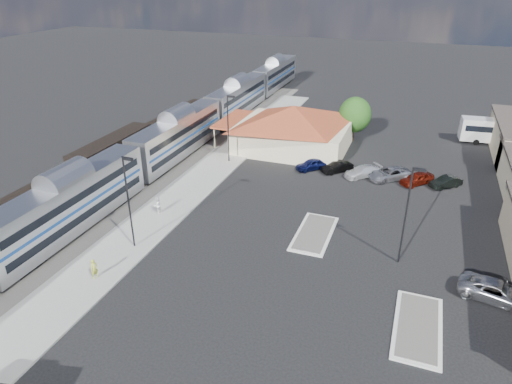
% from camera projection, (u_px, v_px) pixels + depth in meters
% --- Properties ---
extents(ground, '(280.00, 280.00, 0.00)m').
position_uv_depth(ground, '(269.00, 237.00, 43.68)').
color(ground, black).
rests_on(ground, ground).
extents(railbed, '(16.00, 100.00, 0.12)m').
position_uv_depth(railbed, '(130.00, 174.00, 56.92)').
color(railbed, '#4C4944').
rests_on(railbed, ground).
extents(platform, '(5.50, 92.00, 0.18)m').
position_uv_depth(platform, '(187.00, 191.00, 52.42)').
color(platform, gray).
rests_on(platform, ground).
extents(passenger_train, '(3.00, 104.00, 5.55)m').
position_uv_depth(passenger_train, '(178.00, 137.00, 60.92)').
color(passenger_train, silver).
rests_on(passenger_train, ground).
extents(freight_cars, '(2.80, 46.00, 4.00)m').
position_uv_depth(freight_cars, '(113.00, 154.00, 57.94)').
color(freight_cars, black).
rests_on(freight_cars, ground).
extents(station_depot, '(18.35, 12.24, 6.20)m').
position_uv_depth(station_depot, '(293.00, 127.00, 63.95)').
color(station_depot, beige).
rests_on(station_depot, ground).
extents(traffic_island_south, '(3.30, 7.50, 0.21)m').
position_uv_depth(traffic_island_south, '(314.00, 233.00, 44.08)').
color(traffic_island_south, silver).
rests_on(traffic_island_south, ground).
extents(traffic_island_north, '(3.30, 7.50, 0.21)m').
position_uv_depth(traffic_island_north, '(418.00, 327.00, 32.55)').
color(traffic_island_north, silver).
rests_on(traffic_island_north, ground).
extents(lamp_plat_s, '(1.08, 0.25, 9.00)m').
position_uv_depth(lamp_plat_s, '(129.00, 196.00, 39.66)').
color(lamp_plat_s, black).
rests_on(lamp_plat_s, ground).
extents(lamp_plat_n, '(1.08, 0.25, 9.00)m').
position_uv_depth(lamp_plat_n, '(229.00, 124.00, 58.20)').
color(lamp_plat_n, black).
rests_on(lamp_plat_n, ground).
extents(lamp_lot, '(1.08, 0.25, 9.00)m').
position_uv_depth(lamp_lot, '(408.00, 208.00, 37.58)').
color(lamp_lot, black).
rests_on(lamp_lot, ground).
extents(tree_depot, '(4.71, 4.71, 6.63)m').
position_uv_depth(tree_depot, '(355.00, 115.00, 66.26)').
color(tree_depot, '#382314').
rests_on(tree_depot, ground).
extents(suv, '(6.08, 3.75, 1.57)m').
position_uv_depth(suv, '(497.00, 292.00, 35.04)').
color(suv, '#9EA1A6').
rests_on(suv, ground).
extents(coach_bus, '(11.55, 3.57, 3.65)m').
position_uv_depth(coach_bus, '(503.00, 131.00, 65.81)').
color(coach_bus, white).
rests_on(coach_bus, ground).
extents(person_a, '(0.60, 0.74, 1.75)m').
position_uv_depth(person_a, '(94.00, 269.00, 37.24)').
color(person_a, '#AAB739').
rests_on(person_a, platform).
extents(person_b, '(0.97, 1.06, 1.77)m').
position_uv_depth(person_b, '(157.00, 205.00, 47.26)').
color(person_b, silver).
rests_on(person_b, platform).
extents(parked_car_a, '(4.19, 4.08, 1.42)m').
position_uv_depth(parked_car_a, '(312.00, 164.00, 58.03)').
color(parked_car_a, '#0D1343').
rests_on(parked_car_a, ground).
extents(parked_car_b, '(3.93, 3.85, 1.34)m').
position_uv_depth(parked_car_b, '(337.00, 167.00, 57.31)').
color(parked_car_b, black).
rests_on(parked_car_b, ground).
extents(parked_car_c, '(4.83, 4.67, 1.39)m').
position_uv_depth(parked_car_c, '(362.00, 171.00, 56.05)').
color(parked_car_c, white).
rests_on(parked_car_c, ground).
extents(parked_car_d, '(5.66, 5.29, 1.48)m').
position_uv_depth(parked_car_d, '(389.00, 174.00, 55.29)').
color(parked_car_d, '#92959B').
rests_on(parked_car_d, ground).
extents(parked_car_e, '(4.25, 4.33, 1.47)m').
position_uv_depth(parked_car_e, '(417.00, 179.00, 54.04)').
color(parked_car_e, maroon).
rests_on(parked_car_e, ground).
extents(parked_car_f, '(3.89, 3.68, 1.31)m').
position_uv_depth(parked_car_f, '(446.00, 182.00, 53.34)').
color(parked_car_f, black).
rests_on(parked_car_f, ground).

